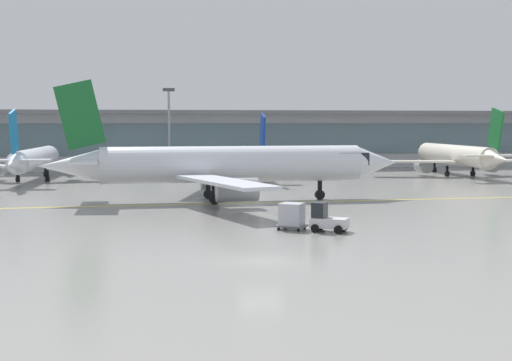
{
  "coord_description": "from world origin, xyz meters",
  "views": [
    {
      "loc": [
        -8.04,
        -40.07,
        7.92
      ],
      "look_at": [
        3.41,
        18.89,
        3.0
      ],
      "focal_mm": 51.33,
      "sensor_mm": 36.0,
      "label": 1
    }
  ],
  "objects": [
    {
      "name": "terminal_concourse",
      "position": [
        0.0,
        81.26,
        4.92
      ],
      "size": [
        225.02,
        11.0,
        9.6
      ],
      "color": "#B2B7BC",
      "rests_on": "ground_plane"
    },
    {
      "name": "gate_airplane_3",
      "position": [
        10.72,
        59.64,
        2.67
      ],
      "size": [
        25.01,
        26.93,
        8.92
      ],
      "rotation": [
        0.0,
        0.0,
        1.51
      ],
      "color": "white",
      "rests_on": "ground_plane"
    },
    {
      "name": "gate_airplane_4",
      "position": [
        40.52,
        57.99,
        2.89
      ],
      "size": [
        27.02,
        29.01,
        9.62
      ],
      "rotation": [
        0.0,
        0.0,
        1.55
      ],
      "color": "silver",
      "rests_on": "ground_plane"
    },
    {
      "name": "ground_plane",
      "position": [
        0.0,
        0.0,
        0.0
      ],
      "size": [
        400.0,
        400.0,
        0.0
      ],
      "primitive_type": "plane",
      "color": "gray"
    },
    {
      "name": "cargo_dolly_lead",
      "position": [
        4.58,
        11.25,
        1.05
      ],
      "size": [
        2.63,
        2.49,
        1.94
      ],
      "rotation": [
        0.0,
        0.0,
        -0.58
      ],
      "color": "#595B60",
      "rests_on": "ground_plane"
    },
    {
      "name": "taxiway_centreline_stripe",
      "position": [
        3.34,
        28.82,
        0.0
      ],
      "size": [
        110.0,
        0.83,
        0.01
      ],
      "primitive_type": "cube",
      "rotation": [
        0.0,
        0.0,
        -0.0
      ],
      "color": "yellow",
      "rests_on": "ground_plane"
    },
    {
      "name": "gate_airplane_2",
      "position": [
        -18.4,
        59.97,
        2.79
      ],
      "size": [
        26.04,
        28.15,
        9.32
      ],
      "rotation": [
        0.0,
        0.0,
        1.47
      ],
      "color": "silver",
      "rests_on": "ground_plane"
    },
    {
      "name": "baggage_tug",
      "position": [
        6.79,
        9.82,
        0.89
      ],
      "size": [
        2.94,
        2.61,
        2.1
      ],
      "rotation": [
        0.0,
        0.0,
        -0.58
      ],
      "color": "silver",
      "rests_on": "ground_plane"
    },
    {
      "name": "apron_light_mast_1",
      "position": [
        0.24,
        72.22,
        7.12
      ],
      "size": [
        1.8,
        0.36,
        12.88
      ],
      "color": "gray",
      "rests_on": "ground_plane"
    },
    {
      "name": "taxiing_regional_jet",
      "position": [
        2.88,
        30.82,
        3.54
      ],
      "size": [
        35.54,
        33.16,
        11.81
      ],
      "rotation": [
        0.0,
        0.0,
        -0.0
      ],
      "color": "silver",
      "rests_on": "ground_plane"
    }
  ]
}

